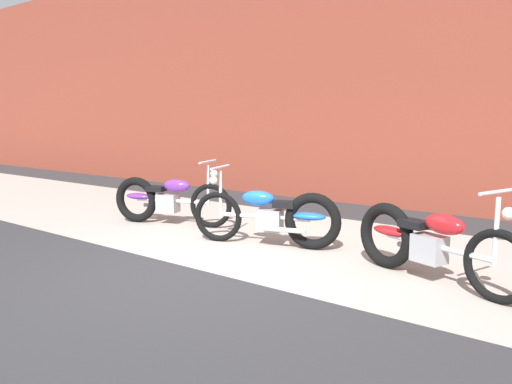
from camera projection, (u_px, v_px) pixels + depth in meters
The scene contains 6 objects.
ground_plane at pixel (202, 271), 5.41m from camera, with size 80.00×80.00×0.00m, color #2D2D30.
sidewalk_slab at pixel (290, 240), 6.79m from camera, with size 36.00×3.50×0.01m, color #9E998E.
brick_building_wall at pixel (394, 62), 9.12m from camera, with size 36.00×0.50×5.37m, color brown.
motorcycle_purple at pixel (164, 199), 7.76m from camera, with size 1.93×0.86×1.03m.
motorcycle_blue at pixel (275, 216), 6.39m from camera, with size 1.94×0.84×1.03m.
motorcycle_red at pixel (423, 242), 5.07m from camera, with size 1.93×0.88×1.03m.
Camera 1 is at (3.63, -3.81, 1.64)m, focal length 34.77 mm.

